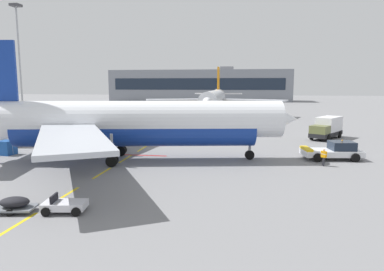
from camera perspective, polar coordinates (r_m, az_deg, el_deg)
The scene contains 11 objects.
ground at distance 56.87m, azimuth 18.22°, elevation -0.13°, with size 400.00×400.00×0.00m, color slate.
apron_paint_markings at distance 53.96m, azimuth -4.82°, elevation -0.17°, with size 8.00×92.66×0.01m.
airliner_foreground at distance 37.08m, azimuth -9.96°, elevation 2.03°, with size 34.70×34.04×12.20m.
pushback_tug at distance 40.44m, azimuth 21.80°, elevation -2.29°, with size 6.35×3.87×2.08m.
airliner_mid_left at distance 86.31m, azimuth 3.57°, elevation 5.72°, with size 35.63×35.69×12.55m.
fuel_service_truck at distance 55.17m, azimuth 20.86°, elevation 1.22°, with size 5.75×7.21×3.14m.
baggage_train at distance 24.92m, azimuth -26.53°, elevation -9.85°, with size 8.72×2.89×1.14m.
ground_crew_worker at distance 36.72m, azimuth 20.41°, elevation -3.14°, with size 0.53×0.52×1.70m.
uld_cargo_container at distance 45.08m, azimuth -27.62°, elevation -1.74°, with size 1.76×1.72×1.60m.
apron_light_mast_near at distance 80.47m, azimuth -26.08°, elevation 12.29°, with size 1.80×1.80×23.44m.
terminal_satellite at distance 170.53m, azimuth 1.33°, elevation 8.04°, with size 84.06×19.28×15.93m.
Camera 1 is at (30.81, -15.56, 7.91)m, focal length 33.19 mm.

